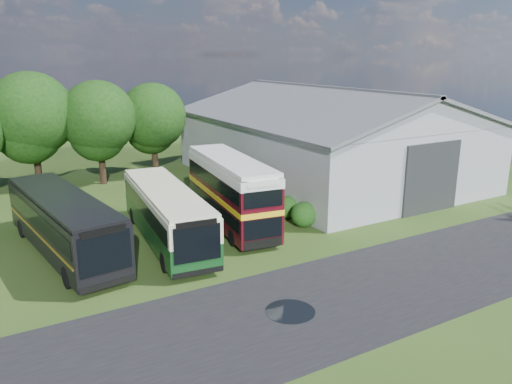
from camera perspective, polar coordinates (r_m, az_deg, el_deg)
ground at (r=25.34m, az=2.94°, el=-9.84°), size 120.00×120.00×0.00m
asphalt_road at (r=24.92m, az=12.69°, el=-10.69°), size 60.00×8.00×0.02m
puddle at (r=22.38m, az=3.92°, el=-13.49°), size 2.20×2.20×0.01m
storage_shed at (r=45.17m, az=8.00°, el=6.81°), size 18.80×24.80×8.15m
tree_mid at (r=44.44m, az=-24.26°, el=8.10°), size 6.80×6.80×9.60m
tree_right_a at (r=44.31m, az=-17.58°, el=8.07°), size 6.26×6.26×8.83m
tree_right_b at (r=46.44m, az=-11.72°, el=8.46°), size 5.98×5.98×8.45m
shrub_front at (r=32.87m, az=5.45°, el=-3.85°), size 1.70×1.70×1.70m
shrub_mid at (r=34.43m, az=3.52°, el=-2.91°), size 1.60×1.60×1.60m
shrub_back at (r=36.03m, az=1.77°, el=-2.05°), size 1.80×1.80×1.80m
bus_green_single at (r=29.87m, az=-10.17°, el=-2.48°), size 4.00×12.17×3.29m
bus_maroon_double at (r=32.21m, az=-2.87°, el=-0.02°), size 3.98×10.73×4.50m
bus_dark_single at (r=29.55m, az=-21.12°, el=-3.37°), size 4.43×12.64×3.41m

